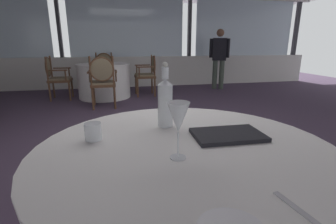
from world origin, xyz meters
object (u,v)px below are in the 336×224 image
(water_tumbler, at_px, (93,131))
(dining_chair_0_0, at_px, (104,68))
(diner_person_0, at_px, (219,56))
(water_bottle, at_px, (165,101))
(dining_chair_0_1, at_px, (55,75))
(menu_book, at_px, (228,135))
(dining_chair_0_3, at_px, (148,72))
(wine_glass, at_px, (178,118))
(dining_chair_0_2, at_px, (103,78))

(water_tumbler, bearing_deg, dining_chair_0_0, 91.65)
(dining_chair_0_0, distance_m, diner_person_0, 3.08)
(water_bottle, bearing_deg, dining_chair_0_1, 108.86)
(menu_book, relative_size, dining_chair_0_3, 0.35)
(water_bottle, bearing_deg, wine_glass, -94.15)
(wine_glass, xyz_separation_m, menu_book, (0.29, 0.17, -0.15))
(dining_chair_0_2, bearing_deg, diner_person_0, -64.05)
(dining_chair_0_2, height_order, diner_person_0, diner_person_0)
(wine_glass, distance_m, diner_person_0, 5.96)
(water_bottle, relative_size, wine_glass, 1.53)
(water_tumbler, xyz_separation_m, diner_person_0, (2.85, 5.13, 0.08))
(water_tumbler, relative_size, menu_book, 0.24)
(menu_book, relative_size, diner_person_0, 0.21)
(wine_glass, relative_size, menu_book, 0.68)
(water_bottle, bearing_deg, dining_chair_0_2, 98.02)
(water_bottle, relative_size, diner_person_0, 0.22)
(dining_chair_0_1, bearing_deg, diner_person_0, 6.14)
(menu_book, relative_size, dining_chair_0_0, 0.34)
(wine_glass, xyz_separation_m, water_tumbler, (-0.34, 0.27, -0.12))
(dining_chair_0_2, height_order, dining_chair_0_3, dining_chair_0_2)
(menu_book, xyz_separation_m, dining_chair_0_3, (0.25, 4.76, -0.22))
(dining_chair_0_2, bearing_deg, dining_chair_0_1, 44.92)
(dining_chair_0_2, bearing_deg, dining_chair_0_0, 0.00)
(water_bottle, xyz_separation_m, dining_chair_0_0, (-0.53, 5.55, -0.34))
(menu_book, distance_m, diner_person_0, 5.68)
(wine_glass, relative_size, dining_chair_0_2, 0.23)
(diner_person_0, bearing_deg, menu_book, 179.34)
(water_tumbler, height_order, dining_chair_0_2, dining_chair_0_2)
(water_tumbler, relative_size, dining_chair_0_1, 0.09)
(water_bottle, xyz_separation_m, diner_person_0, (2.49, 5.01, -0.02))
(dining_chair_0_2, bearing_deg, wine_glass, -174.28)
(water_tumbler, relative_size, dining_chair_0_0, 0.08)
(dining_chair_0_0, bearing_deg, menu_book, 6.75)
(dining_chair_0_2, bearing_deg, dining_chair_0_3, -44.78)
(water_bottle, bearing_deg, dining_chair_0_3, 83.59)
(dining_chair_0_0, distance_m, dining_chair_0_2, 2.06)
(water_bottle, height_order, wine_glass, water_bottle)
(wine_glass, height_order, dining_chair_0_2, wine_glass)
(water_tumbler, bearing_deg, dining_chair_0_2, 91.97)
(water_tumbler, xyz_separation_m, dining_chair_0_1, (-1.17, 4.62, -0.26))
(dining_chair_0_0, bearing_deg, diner_person_0, 78.81)
(dining_chair_0_3, bearing_deg, water_bottle, 82.50)
(dining_chair_0_2, distance_m, dining_chair_0_3, 1.45)
(dining_chair_0_2, distance_m, diner_person_0, 3.36)
(diner_person_0, bearing_deg, water_bottle, 175.98)
(dining_chair_0_1, bearing_deg, dining_chair_0_0, 45.05)
(wine_glass, bearing_deg, menu_book, 30.12)
(dining_chair_0_1, relative_size, diner_person_0, 0.60)
(water_tumbler, distance_m, menu_book, 0.64)
(dining_chair_0_0, height_order, dining_chair_0_2, dining_chair_0_2)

